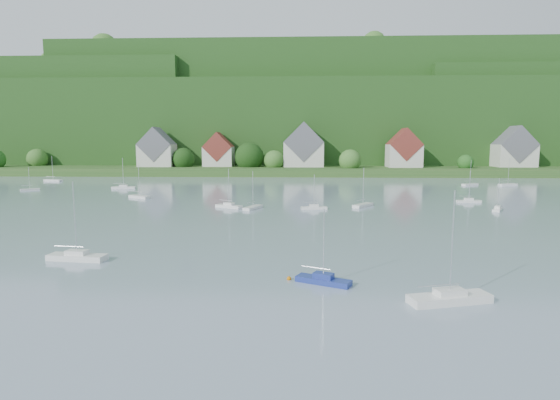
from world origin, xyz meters
The scene contains 12 objects.
far_shore_strip centered at (0.00, 200.00, 1.50)m, with size 600.00×60.00×3.00m, color #2A5520.
forested_ridge centered at (0.39, 268.57, 22.89)m, with size 620.00×181.22×69.89m.
village_building_0 centered at (-55.00, 187.00, 9.51)m, with size 14.00×10.40×16.00m.
village_building_1 centered at (-30.00, 189.00, 8.75)m, with size 12.00×9.36×14.00m.
village_building_2 centered at (5.00, 188.00, 10.27)m, with size 16.00×11.44×18.00m.
village_building_3 centered at (45.00, 186.00, 9.43)m, with size 13.00×10.40×15.50m.
village_building_4 centered at (90.00, 190.00, 9.59)m, with size 15.00×10.40×16.50m.
near_sailboat_1 centered at (5.29, 44.57, 0.41)m, with size 5.44×3.67×7.19m.
near_sailboat_4 centered at (15.56, 39.81, 0.48)m, with size 7.29×3.71×9.48m.
near_sailboat_6 centered at (-22.22, 51.96, 0.46)m, with size 6.83×2.61×8.99m.
mooring_buoy_3 centered at (2.01, 45.58, 0.00)m, with size 0.45×0.45×0.45m, color orange.
far_sailboat_cluster centered at (9.54, 119.04, 0.38)m, with size 199.50×63.49×8.71m.
Camera 1 is at (2.85, 2.83, 13.47)m, focal length 29.04 mm.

